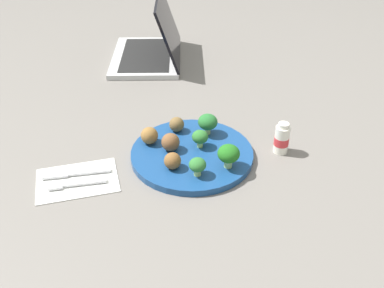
{
  "coord_description": "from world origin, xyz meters",
  "views": [
    {
      "loc": [
        0.16,
        0.79,
        0.59
      ],
      "look_at": [
        0.0,
        0.0,
        0.04
      ],
      "focal_mm": 40.76,
      "sensor_mm": 36.0,
      "label": 1
    }
  ],
  "objects": [
    {
      "name": "broccoli_floret_near_rim",
      "position": [
        -0.05,
        -0.06,
        0.05
      ],
      "size": [
        0.05,
        0.05,
        0.05
      ],
      "color": "#A4C167",
      "rests_on": "plate"
    },
    {
      "name": "broccoli_floret_front_right",
      "position": [
        -0.06,
        0.07,
        0.05
      ],
      "size": [
        0.05,
        0.05,
        0.05
      ],
      "color": "#98C078",
      "rests_on": "plate"
    },
    {
      "name": "ground_plane",
      "position": [
        0.0,
        0.0,
        0.0
      ],
      "size": [
        4.0,
        4.0,
        0.0
      ],
      "primitive_type": "plane",
      "color": "slate"
    },
    {
      "name": "broccoli_floret_far_rim",
      "position": [
        0.01,
        0.09,
        0.04
      ],
      "size": [
        0.04,
        0.04,
        0.04
      ],
      "color": "#A3C771",
      "rests_on": "plate"
    },
    {
      "name": "napkin",
      "position": [
        0.26,
        0.04,
        0.0
      ],
      "size": [
        0.18,
        0.13,
        0.01
      ],
      "primitive_type": "cube",
      "rotation": [
        0.0,
        0.0,
        0.06
      ],
      "color": "white",
      "rests_on": "ground_plane"
    },
    {
      "name": "yogurt_bottle",
      "position": [
        -0.21,
        0.02,
        0.03
      ],
      "size": [
        0.03,
        0.03,
        0.08
      ],
      "color": "white",
      "rests_on": "ground_plane"
    },
    {
      "name": "meatball_near_rim",
      "position": [
        0.05,
        -0.02,
        0.04
      ],
      "size": [
        0.04,
        0.04,
        0.04
      ],
      "primitive_type": "sphere",
      "color": "brown",
      "rests_on": "plate"
    },
    {
      "name": "meatball_front_left",
      "position": [
        0.05,
        0.05,
        0.03
      ],
      "size": [
        0.04,
        0.04,
        0.04
      ],
      "primitive_type": "sphere",
      "color": "brown",
      "rests_on": "plate"
    },
    {
      "name": "laptop",
      "position": [
        0.02,
        -0.57,
        0.04
      ],
      "size": [
        0.28,
        0.36,
        0.21
      ],
      "color": "#BABABA",
      "rests_on": "ground_plane"
    },
    {
      "name": "plate",
      "position": [
        0.0,
        0.0,
        0.01
      ],
      "size": [
        0.28,
        0.28,
        0.02
      ],
      "primitive_type": "cylinder",
      "color": "navy",
      "rests_on": "ground_plane"
    },
    {
      "name": "meatball_center",
      "position": [
        0.09,
        -0.05,
        0.04
      ],
      "size": [
        0.04,
        0.04,
        0.04
      ],
      "primitive_type": "sphere",
      "color": "brown",
      "rests_on": "plate"
    },
    {
      "name": "knife",
      "position": [
        0.27,
        0.02,
        0.01
      ],
      "size": [
        0.15,
        0.02,
        0.01
      ],
      "color": "silver",
      "rests_on": "napkin"
    },
    {
      "name": "broccoli_floret_mid_right",
      "position": [
        -0.02,
        -0.01,
        0.04
      ],
      "size": [
        0.04,
        0.04,
        0.04
      ],
      "color": "#A8CE6A",
      "rests_on": "plate"
    },
    {
      "name": "meatball_back_right",
      "position": [
        0.02,
        -0.09,
        0.03
      ],
      "size": [
        0.04,
        0.04,
        0.04
      ],
      "primitive_type": "sphere",
      "color": "brown",
      "rests_on": "plate"
    },
    {
      "name": "fork",
      "position": [
        0.26,
        0.05,
        0.01
      ],
      "size": [
        0.12,
        0.02,
        0.01
      ],
      "color": "silver",
      "rests_on": "napkin"
    }
  ]
}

